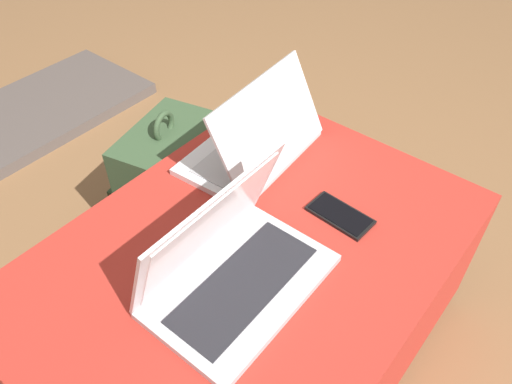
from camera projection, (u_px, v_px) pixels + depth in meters
The scene contains 6 objects.
ground_plane at pixel (252, 348), 1.34m from camera, with size 14.00×14.00×0.00m, color olive.
ottoman at pixel (251, 303), 1.19m from camera, with size 0.98×0.71×0.42m.
laptop_near at pixel (230, 266), 0.95m from camera, with size 0.36×0.24×0.23m.
laptop_far at pixel (256, 142), 1.23m from camera, with size 0.37×0.25×0.22m.
cell_phone at pixel (340, 215), 1.11m from camera, with size 0.08×0.15×0.01m.
backpack at pixel (170, 185), 1.53m from camera, with size 0.34×0.31×0.46m.
Camera 1 is at (-0.52, -0.44, 1.23)m, focal length 35.00 mm.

